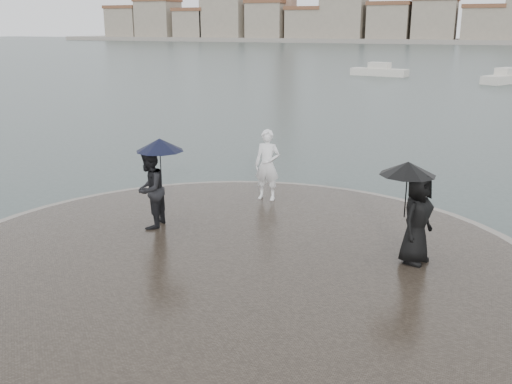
% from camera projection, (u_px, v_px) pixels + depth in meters
% --- Properties ---
extents(ground, '(400.00, 400.00, 0.00)m').
position_uv_depth(ground, '(125.00, 381.00, 7.93)').
color(ground, '#2B3835').
rests_on(ground, ground).
extents(kerb_ring, '(12.50, 12.50, 0.32)m').
position_uv_depth(kerb_ring, '(230.00, 274.00, 11.00)').
color(kerb_ring, gray).
rests_on(kerb_ring, ground).
extents(quay_tip, '(11.90, 11.90, 0.36)m').
position_uv_depth(quay_tip, '(230.00, 273.00, 10.99)').
color(quay_tip, '#2D261E').
rests_on(quay_tip, ground).
extents(statue, '(0.68, 0.46, 1.85)m').
position_uv_depth(statue, '(267.00, 165.00, 14.78)').
color(statue, white).
rests_on(statue, quay_tip).
extents(visitor_left, '(1.18, 1.11, 2.04)m').
position_uv_depth(visitor_left, '(152.00, 179.00, 12.65)').
color(visitor_left, black).
rests_on(visitor_left, quay_tip).
extents(visitor_right, '(1.19, 1.13, 1.95)m').
position_uv_depth(visitor_right, '(415.00, 206.00, 10.77)').
color(visitor_right, black).
rests_on(visitor_right, quay_tip).
extents(far_skyline, '(260.00, 20.00, 37.00)m').
position_uv_depth(far_skyline, '(457.00, 22.00, 151.29)').
color(far_skyline, gray).
rests_on(far_skyline, ground).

